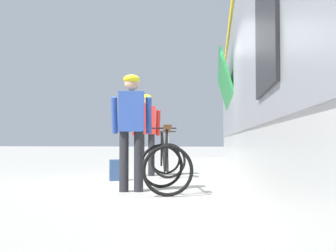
% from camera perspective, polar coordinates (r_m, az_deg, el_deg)
% --- Properties ---
extents(ground_plane, '(80.00, 80.00, 0.00)m').
position_cam_1_polar(ground_plane, '(7.20, -1.94, -8.15)').
color(ground_plane, '#A09E99').
extents(train_car, '(3.28, 17.76, 3.88)m').
position_cam_1_polar(train_car, '(9.30, 18.17, 5.48)').
color(train_car, gray).
rests_on(train_car, ground).
extents(cyclist_near_in_red, '(0.65, 0.40, 1.76)m').
position_cam_1_polar(cyclist_near_in_red, '(8.78, -3.06, -0.15)').
color(cyclist_near_in_red, '#232328').
rests_on(cyclist_near_in_red, ground).
extents(cyclist_far_in_blue, '(0.64, 0.37, 1.76)m').
position_cam_1_polar(cyclist_far_in_blue, '(6.13, -5.16, 0.64)').
color(cyclist_far_in_blue, '#232328').
rests_on(cyclist_far_in_blue, ground).
extents(bicycle_near_white, '(0.90, 1.18, 0.99)m').
position_cam_1_polar(bicycle_near_white, '(8.69, -0.19, -4.44)').
color(bicycle_near_white, black).
rests_on(bicycle_near_white, ground).
extents(bicycle_far_black, '(0.93, 1.20, 0.99)m').
position_cam_1_polar(bicycle_far_black, '(6.07, -0.51, -5.50)').
color(bicycle_far_black, black).
rests_on(bicycle_far_black, ground).
extents(backpack_on_platform, '(0.33, 0.27, 0.40)m').
position_cam_1_polar(backpack_on_platform, '(7.83, -7.18, -6.17)').
color(backpack_on_platform, navy).
rests_on(backpack_on_platform, ground).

